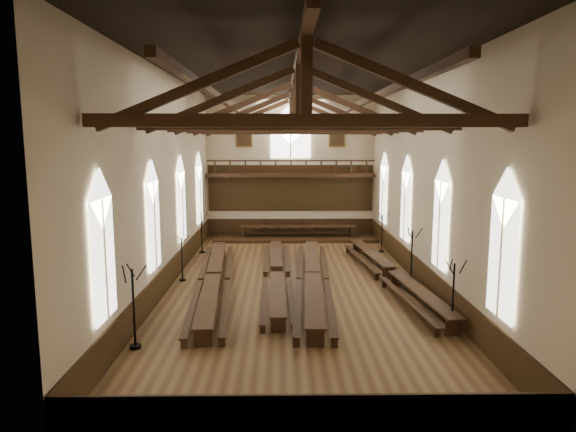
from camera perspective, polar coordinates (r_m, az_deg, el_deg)
name	(u,v)px	position (r m, az deg, el deg)	size (l,w,h in m)	color
ground	(295,285)	(24.79, 0.82, -7.67)	(26.00, 26.00, 0.00)	brown
room_walls	(296,149)	(23.81, 0.86, 7.43)	(26.00, 26.00, 26.00)	beige
wainscot_band	(295,273)	(24.63, 0.82, -6.33)	(12.00, 26.00, 1.20)	#372310
side_windows	(296,208)	(24.02, 0.84, 0.93)	(11.85, 19.80, 4.50)	white
end_window	(291,135)	(36.70, 0.29, 9.00)	(2.80, 0.12, 3.80)	silver
minstrels_gallery	(291,182)	(36.59, 0.29, 3.80)	(11.80, 1.24, 3.70)	#352310
portraits	(291,137)	(36.70, 0.29, 8.81)	(7.75, 0.09, 1.45)	brown
roof_trusses	(296,110)	(23.84, 0.86, 11.66)	(11.70, 25.70, 2.80)	#352310
refectory_row_a	(213,277)	(24.34, -8.32, -6.72)	(2.08, 14.56, 0.76)	#352310
refectory_row_b	(277,272)	(25.08, -1.26, -6.29)	(1.50, 13.82, 0.69)	#352310
refectory_row_c	(313,276)	(24.20, 2.81, -6.70)	(1.90, 14.64, 0.77)	#352310
refectory_row_d	(392,273)	(25.43, 11.49, -6.19)	(2.17, 14.29, 0.73)	#352310
dais	(298,238)	(35.87, 1.06, -2.44)	(11.40, 2.91, 0.19)	#372310
high_table	(298,227)	(35.73, 1.07, -1.27)	(8.12, 0.94, 0.76)	#352310
high_chairs	(297,227)	(36.53, 1.03, -1.22)	(5.84, 0.44, 1.00)	#352310
candelabrum_left_near	(134,323)	(18.10, -16.70, -11.33)	(0.79, 0.88, 2.88)	black
candelabrum_left_mid	(182,267)	(25.86, -11.67, -5.56)	(0.61, 0.71, 2.30)	black
candelabrum_left_far	(202,240)	(31.92, -9.55, -2.70)	(0.76, 0.73, 2.53)	black
candelabrum_right_near	(452,309)	(19.85, 17.80, -9.81)	(0.80, 0.75, 2.65)	black
candelabrum_right_mid	(411,267)	(25.34, 13.53, -5.57)	(0.79, 0.85, 2.79)	black
candelabrum_right_far	(382,240)	(32.25, 10.38, -2.64)	(0.70, 0.75, 2.47)	black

